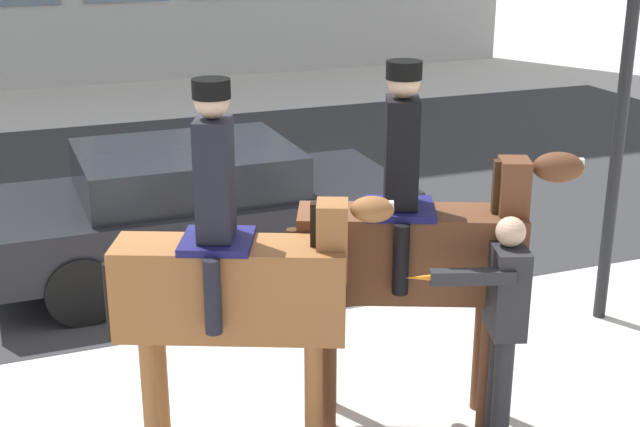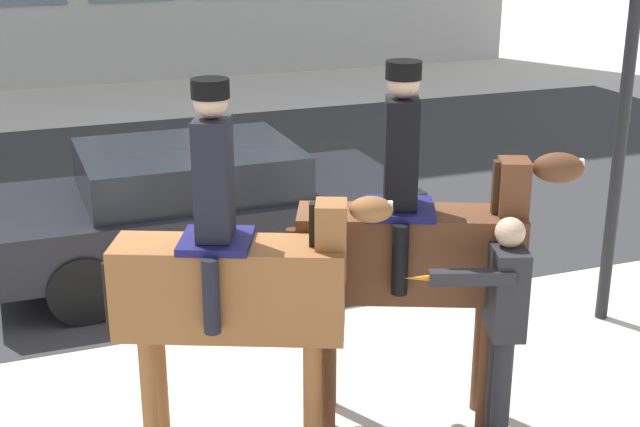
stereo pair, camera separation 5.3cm
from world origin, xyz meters
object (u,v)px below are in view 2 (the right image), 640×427
object	(u,v)px
pedestrian_bystander	(502,316)
street_car_near_lane	(198,205)
mounted_horse_lead	(233,277)
mounted_horse_companion	(415,244)
traffic_light	(633,45)

from	to	relation	value
pedestrian_bystander	street_car_near_lane	xyz separation A→B (m)	(-1.18, 3.90, -0.29)
mounted_horse_lead	mounted_horse_companion	size ratio (longest dim) A/B	0.98
pedestrian_bystander	traffic_light	bearing A→B (deg)	-125.98
mounted_horse_lead	mounted_horse_companion	xyz separation A→B (m)	(1.30, -0.05, 0.08)
mounted_horse_lead	pedestrian_bystander	world-z (taller)	mounted_horse_lead
mounted_horse_lead	traffic_light	xyz separation A→B (m)	(3.73, 0.86, 1.21)
mounted_horse_lead	mounted_horse_companion	distance (m)	1.30
street_car_near_lane	traffic_light	xyz separation A→B (m)	(3.21, -2.46, 1.81)
street_car_near_lane	traffic_light	size ratio (longest dim) A/B	1.14
traffic_light	mounted_horse_companion	bearing A→B (deg)	-159.38
street_car_near_lane	pedestrian_bystander	bearing A→B (deg)	-73.12
pedestrian_bystander	street_car_near_lane	size ratio (longest dim) A/B	0.40
mounted_horse_lead	pedestrian_bystander	size ratio (longest dim) A/B	1.54
mounted_horse_lead	pedestrian_bystander	xyz separation A→B (m)	(1.70, -0.58, -0.31)
mounted_horse_companion	pedestrian_bystander	xyz separation A→B (m)	(0.40, -0.53, -0.39)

